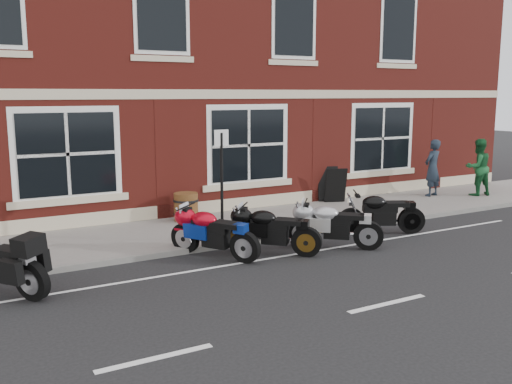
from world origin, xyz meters
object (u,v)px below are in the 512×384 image
at_px(moto_naked_black, 379,212).
at_px(moto_sport_silver, 333,224).
at_px(moto_sport_red, 213,231).
at_px(a_board_sign, 332,185).
at_px(moto_sport_black, 271,229).
at_px(barrel_planter, 186,207).
at_px(pedestrian_right, 478,167).
at_px(parking_sign, 222,178).
at_px(pedestrian_left, 433,168).

bearing_deg(moto_naked_black, moto_sport_silver, 131.28).
xyz_separation_m(moto_sport_red, a_board_sign, (5.60, 3.33, 0.09)).
distance_m(moto_sport_black, a_board_sign, 5.73).
bearing_deg(barrel_planter, moto_sport_red, -102.07).
height_order(pedestrian_right, parking_sign, parking_sign).
bearing_deg(moto_sport_silver, pedestrian_left, -22.41).
height_order(pedestrian_right, a_board_sign, pedestrian_right).
bearing_deg(pedestrian_left, moto_sport_black, 8.00).
bearing_deg(barrel_planter, parking_sign, -92.74).
bearing_deg(moto_sport_red, pedestrian_right, -20.07).
xyz_separation_m(moto_sport_silver, a_board_sign, (2.95, 3.96, 0.10)).
xyz_separation_m(moto_sport_red, moto_naked_black, (4.43, -0.15, -0.01)).
distance_m(moto_sport_silver, barrel_planter, 4.20).
bearing_deg(a_board_sign, moto_sport_silver, -106.07).
height_order(moto_sport_silver, pedestrian_right, pedestrian_right).
distance_m(moto_sport_black, moto_naked_black, 3.23).
relative_size(a_board_sign, barrel_planter, 1.46).
bearing_deg(parking_sign, a_board_sign, 21.88).
bearing_deg(moto_sport_black, pedestrian_left, -23.49).
bearing_deg(pedestrian_left, pedestrian_right, 142.67).
height_order(pedestrian_left, pedestrian_right, pedestrian_right).
bearing_deg(parking_sign, moto_sport_red, -134.46).
distance_m(moto_sport_red, pedestrian_left, 9.42).
distance_m(moto_sport_red, moto_sport_black, 1.26).
xyz_separation_m(a_board_sign, parking_sign, (-5.06, -2.65, 0.92)).
xyz_separation_m(moto_sport_silver, moto_naked_black, (1.78, 0.48, 0.00)).
height_order(moto_sport_red, moto_sport_silver, moto_sport_red).
distance_m(moto_sport_red, a_board_sign, 6.51).
distance_m(pedestrian_left, barrel_planter, 8.44).
bearing_deg(pedestrian_right, moto_sport_red, 21.60).
distance_m(moto_sport_black, moto_sport_silver, 1.46).
relative_size(pedestrian_left, barrel_planter, 2.51).
bearing_deg(moto_sport_black, moto_naked_black, -40.25).
bearing_deg(moto_sport_black, barrel_planter, 55.29).
relative_size(moto_naked_black, pedestrian_right, 1.08).
distance_m(moto_sport_red, parking_sign, 1.33).
bearing_deg(barrel_planter, moto_sport_black, -80.86).
bearing_deg(pedestrian_right, moto_sport_black, 25.03).
height_order(moto_sport_silver, parking_sign, parking_sign).
relative_size(moto_sport_silver, barrel_planter, 2.32).
relative_size(pedestrian_left, pedestrian_right, 0.99).
height_order(moto_sport_black, barrel_planter, moto_sport_black).
bearing_deg(parking_sign, barrel_planter, 81.48).
relative_size(moto_sport_silver, pedestrian_left, 0.93).
bearing_deg(a_board_sign, moto_sport_black, -119.37).
xyz_separation_m(moto_sport_red, pedestrian_left, (9.06, 2.56, 0.48)).
bearing_deg(moto_sport_red, barrel_planter, 47.47).
xyz_separation_m(moto_naked_black, pedestrian_left, (4.63, 2.71, 0.48)).
relative_size(moto_sport_black, parking_sign, 0.65).
bearing_deg(moto_naked_black, parking_sign, 104.22).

